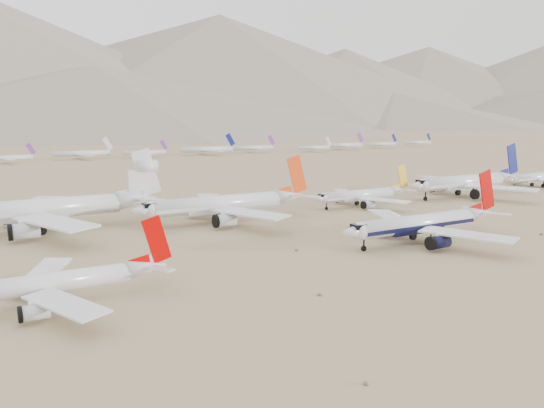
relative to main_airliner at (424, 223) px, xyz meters
The scene contains 11 objects.
ground 8.57m from the main_airliner, 118.52° to the right, with size 7000.00×7000.00×0.00m, color #856B4D.
main_airliner is the anchor object (origin of this frame).
second_airliner 89.81m from the main_airliner, behind, with size 39.67×38.78×14.07m.
row2_navy_widebody 88.30m from the main_airliner, 33.40° to the left, with size 58.62×57.32×20.85m.
row2_gold_tail 55.35m from the main_airliner, 66.91° to the left, with size 40.65×39.75×14.47m.
row2_orange_tail 59.65m from the main_airliner, 123.95° to the left, with size 55.31×54.11×19.73m.
row2_white_trijet 103.66m from the main_airliner, 143.23° to the left, with size 63.99×62.54×22.68m.
row2_blue_far 136.39m from the main_airliner, 22.45° to the left, with size 44.44×43.45×15.79m.
distant_storage_row 317.29m from the main_airliner, 83.24° to the left, with size 612.61×58.18×15.65m.
mountain_range 1653.61m from the main_airliner, 87.67° to the left, with size 7354.00×3024.00×470.00m.
foothills 1214.14m from the main_airliner, 64.43° to the left, with size 4637.50×1395.00×155.00m.
Camera 1 is at (-97.29, -90.20, 32.07)m, focal length 35.00 mm.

